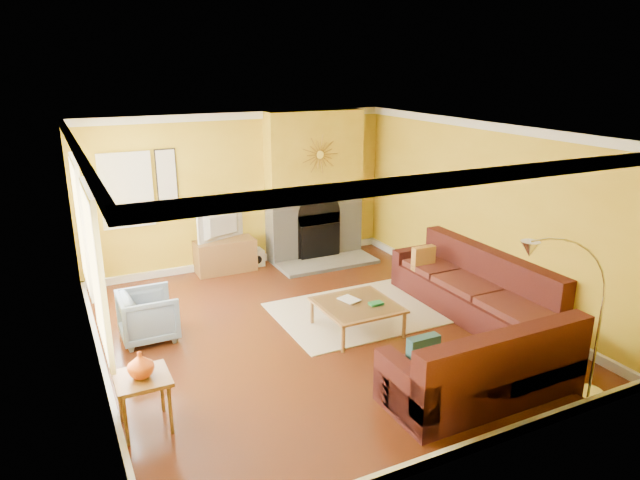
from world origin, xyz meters
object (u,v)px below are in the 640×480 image
media_console (225,256)px  armchair (148,316)px  coffee_table (357,317)px  sectional_sofa (432,306)px  side_table (144,402)px  arc_lamp (565,325)px

media_console → armchair: 2.63m
coffee_table → armchair: (-2.58, 1.01, 0.13)m
sectional_sofa → armchair: 3.73m
sectional_sofa → coffee_table: size_ratio=3.57×
coffee_table → media_console: size_ratio=0.99×
coffee_table → media_console: 3.17m
sectional_sofa → side_table: size_ratio=6.31×
media_console → armchair: armchair is taller
coffee_table → arc_lamp: (0.97, -2.51, 0.77)m
sectional_sofa → arc_lamp: arc_lamp is taller
armchair → arc_lamp: (3.54, -3.52, 0.64)m
armchair → side_table: bearing=168.8°
sectional_sofa → armchair: size_ratio=5.03×
media_console → side_table: bearing=-117.2°
coffee_table → side_table: (-2.96, -0.96, 0.09)m
sectional_sofa → side_table: (-3.75, -0.35, -0.16)m
media_console → side_table: (-2.05, -4.00, 0.00)m
sectional_sofa → armchair: bearing=154.4°
arc_lamp → side_table: bearing=158.4°
coffee_table → arc_lamp: size_ratio=0.53×
media_console → armchair: size_ratio=1.43×
armchair → media_console: bearing=-39.3°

